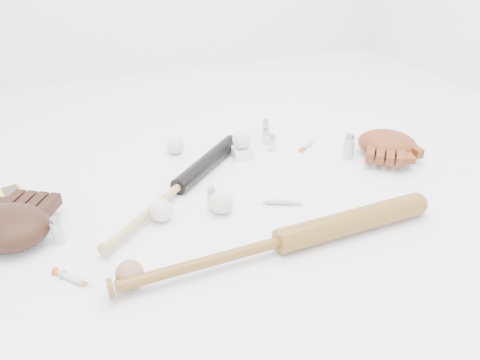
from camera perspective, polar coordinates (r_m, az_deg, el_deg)
name	(u,v)px	position (r m, az deg, el deg)	size (l,w,h in m)	color
bat_dark	(179,186)	(1.53, -7.45, -0.75)	(0.79, 0.06, 0.06)	black
bat_wood	(281,241)	(1.27, 5.07, -7.45)	(0.97, 0.07, 0.07)	brown
glove_dark	(7,227)	(1.44, -26.53, -5.13)	(0.28, 0.28, 0.10)	black
glove_tan	(387,143)	(1.85, 17.49, 4.29)	(0.26, 0.26, 0.09)	maroon
trading_card	(11,193)	(1.71, -26.15, -1.40)	(0.07, 0.10, 0.01)	yellow
pedestal	(242,152)	(1.76, 0.22, 3.38)	(0.07, 0.07, 0.04)	white
baseball_on_pedestal	(242,139)	(1.73, 0.23, 5.01)	(0.07, 0.07, 0.07)	silver
baseball_left	(161,211)	(1.41, -9.60, -3.69)	(0.07, 0.07, 0.07)	silver
baseball_upper	(175,145)	(1.80, -7.93, 4.20)	(0.07, 0.07, 0.07)	silver
baseball_mid	(221,202)	(1.42, -2.30, -2.64)	(0.08, 0.08, 0.08)	silver
baseball_aged	(130,274)	(1.20, -13.31, -11.10)	(0.07, 0.07, 0.07)	#946C47
syringe_0	(73,278)	(1.26, -19.72, -11.23)	(0.15, 0.03, 0.02)	#ADBCC6
syringe_1	(279,202)	(1.48, 4.76, -2.64)	(0.17, 0.03, 0.02)	#ADBCC6
syringe_2	(307,146)	(1.86, 8.18, 4.17)	(0.13, 0.02, 0.02)	#ADBCC6
vial_0	(265,128)	(1.93, 3.12, 6.41)	(0.03, 0.03, 0.07)	silver
vial_1	(266,135)	(1.86, 3.19, 5.46)	(0.03, 0.03, 0.07)	silver
vial_2	(212,199)	(1.44, -3.47, -2.28)	(0.03, 0.03, 0.08)	silver
vial_3	(349,146)	(1.79, 13.13, 4.02)	(0.04, 0.04, 0.09)	silver
vial_4	(57,230)	(1.39, -21.38, -5.75)	(0.03, 0.03, 0.08)	silver
vial_5	(272,143)	(1.81, 3.97, 4.57)	(0.03, 0.03, 0.07)	silver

